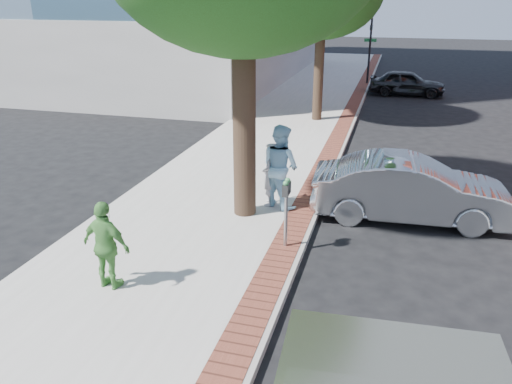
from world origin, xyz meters
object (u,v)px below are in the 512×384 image
(person_green, at_px, (106,246))
(sedan_silver, at_px, (411,190))
(person_gray, at_px, (269,175))
(person_officer, at_px, (280,166))
(bg_car, at_px, (407,83))
(parking_meter, at_px, (286,199))

(person_green, bearing_deg, sedan_silver, -127.96)
(person_gray, bearing_deg, person_officer, 84.32)
(person_green, height_order, bg_car, person_green)
(person_green, xyz_separation_m, bg_car, (5.08, 21.28, -0.30))
(parking_meter, xyz_separation_m, person_officer, (-0.60, 2.08, -0.03))
(bg_car, bearing_deg, parking_meter, 173.38)
(parking_meter, height_order, person_green, person_green)
(parking_meter, xyz_separation_m, person_gray, (-0.87, 2.07, -0.27))
(person_gray, xyz_separation_m, sedan_silver, (3.33, 0.37, -0.18))
(person_gray, height_order, person_officer, person_officer)
(parking_meter, distance_m, bg_car, 19.09)
(person_officer, relative_size, person_green, 1.25)
(person_gray, relative_size, sedan_silver, 0.34)
(bg_car, bearing_deg, person_gray, 169.63)
(person_officer, distance_m, bg_car, 17.12)
(parking_meter, bearing_deg, person_gray, 112.80)
(sedan_silver, distance_m, bg_car, 16.48)
(sedan_silver, bearing_deg, bg_car, -3.37)
(person_gray, height_order, person_green, person_green)
(person_gray, height_order, sedan_silver, person_gray)
(person_gray, xyz_separation_m, person_green, (-1.79, -4.42, 0.03))
(person_green, relative_size, sedan_silver, 0.36)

